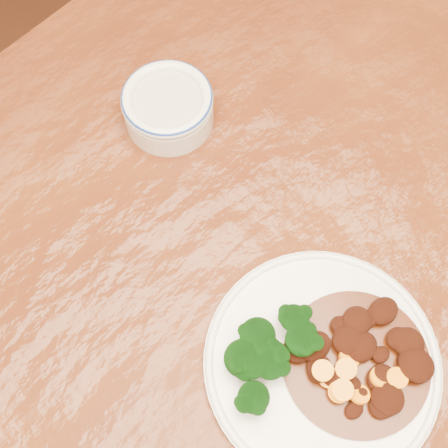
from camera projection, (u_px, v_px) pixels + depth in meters
ground at (240, 409)px, 1.32m from camera, size 4.00×4.00×0.00m
dining_table at (254, 330)px, 0.71m from camera, size 1.60×1.07×0.75m
dinner_plate at (322, 363)px, 0.61m from camera, size 0.23×0.23×0.01m
broccoli_florets at (268, 353)px, 0.58m from camera, size 0.11×0.07×0.04m
mince_stew at (362, 358)px, 0.60m from camera, size 0.14×0.14×0.02m
dip_bowl at (168, 106)px, 0.70m from camera, size 0.10×0.10×0.05m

